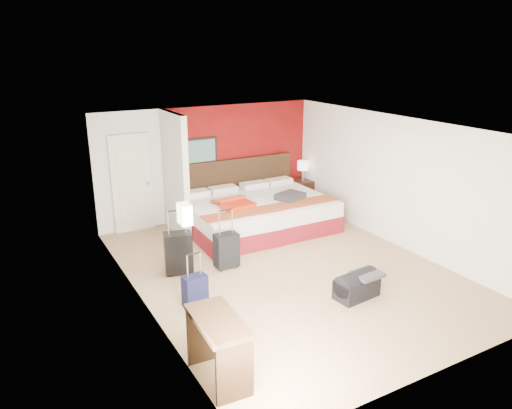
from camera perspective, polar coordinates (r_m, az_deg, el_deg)
ground at (r=8.64m, az=3.51°, el=-7.61°), size 6.50×6.50×0.00m
room_walls at (r=8.80m, az=-9.12°, el=1.45°), size 5.02×6.52×2.50m
red_accent_panel at (r=11.24m, az=-2.04°, el=5.29°), size 3.50×0.04×2.50m
partition_wall at (r=10.01m, az=-9.35°, el=3.44°), size 0.12×1.20×2.50m
entry_door at (r=10.40m, az=-14.29°, el=2.39°), size 0.82×0.06×2.05m
bed_left at (r=10.06m, az=-3.41°, el=-1.79°), size 1.58×2.21×0.65m
bed_right at (r=10.72m, az=3.54°, el=-0.53°), size 1.51×2.15×0.64m
red_suitcase_open at (r=9.90m, az=-2.67°, el=0.19°), size 0.71×0.92×0.11m
jacket_bundle at (r=10.31m, az=4.01°, el=0.96°), size 0.66×0.59×0.13m
nightstand at (r=11.97m, az=5.41°, el=1.37°), size 0.48×0.48×0.62m
table_lamp at (r=11.83m, az=5.49°, el=3.92°), size 0.33×0.33×0.48m
suitcase_black at (r=8.47m, az=-9.03°, el=-5.73°), size 0.53×0.40×0.71m
suitcase_charcoal at (r=8.61m, az=-3.45°, el=-5.50°), size 0.41×0.25×0.60m
suitcase_navy at (r=7.44m, az=-7.10°, el=-10.14°), size 0.37×0.25×0.49m
duffel_bag at (r=7.84m, az=11.63°, el=-9.38°), size 0.73×0.44×0.35m
jacket_draped at (r=7.81m, az=12.81°, el=-7.90°), size 0.46×0.39×0.06m
desk at (r=5.90m, az=-4.39°, el=-16.49°), size 0.54×1.00×0.81m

